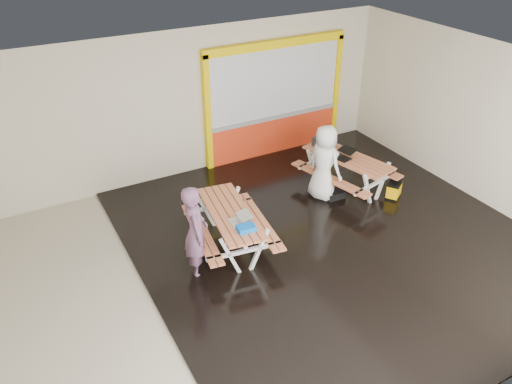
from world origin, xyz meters
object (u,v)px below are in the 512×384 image
laptop_left (240,220)px  laptop_right (344,155)px  picnic_table_right (347,165)px  dark_case (334,194)px  person_left (196,232)px  backpack (328,138)px  picnic_table_left (231,221)px  toolbox (321,140)px  person_right (324,163)px  fluke_bag (394,190)px  blue_pouch (246,228)px

laptop_left → laptop_right: 3.44m
picnic_table_right → dark_case: bearing=-153.7°
person_left → backpack: person_left is taller
picnic_table_left → laptop_left: 0.46m
person_left → toolbox: 4.49m
picnic_table_left → backpack: backpack is taller
person_left → laptop_right: (4.09, 1.13, 0.03)m
person_right → laptop_left: 2.86m
backpack → fluke_bag: backpack is taller
laptop_left → toolbox: 3.76m
person_left → backpack: size_ratio=4.00×
blue_pouch → backpack: (3.64, 2.57, -0.10)m
toolbox → fluke_bag: (0.85, -1.71, -0.73)m
person_left → laptop_left: 0.85m
laptop_right → fluke_bag: laptop_right is taller
person_left → backpack: (4.47, 2.25, -0.10)m
laptop_left → backpack: (3.62, 2.29, -0.11)m
laptop_left → toolbox: size_ratio=0.80×
person_right → laptop_right: size_ratio=3.37×
picnic_table_right → toolbox: toolbox is taller
person_right → laptop_left: person_right is taller
picnic_table_left → laptop_left: bearing=-90.0°
laptop_right → picnic_table_right: bearing=-13.0°
picnic_table_right → toolbox: size_ratio=4.91×
laptop_right → backpack: 1.19m
person_right → laptop_right: person_right is taller
person_left → person_right: 3.65m
laptop_right → backpack: laptop_right is taller
person_left → laptop_left: bearing=-76.6°
blue_pouch → backpack: 4.45m
backpack → dark_case: size_ratio=1.05×
picnic_table_left → blue_pouch: size_ratio=7.13×
person_right → picnic_table_left: bearing=91.2°
picnic_table_left → blue_pouch: blue_pouch is taller
person_left → picnic_table_right: bearing=-59.1°
person_right → dark_case: (0.20, -0.18, -0.76)m
backpack → fluke_bag: bearing=-78.0°
laptop_left → blue_pouch: bearing=-93.2°
picnic_table_left → toolbox: (3.19, 1.61, 0.31)m
blue_pouch → fluke_bag: blue_pouch is taller
picnic_table_right → dark_case: 0.75m
person_right → toolbox: 1.06m
person_right → blue_pouch: bearing=103.6°
person_right → backpack: 1.55m
laptop_left → blue_pouch: laptop_left is taller
person_right → toolbox: bearing=-44.8°
person_right → backpack: size_ratio=3.85×
laptop_right → blue_pouch: laptop_right is taller
backpack → dark_case: bearing=-119.2°
picnic_table_left → backpack: (3.62, 1.90, 0.14)m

